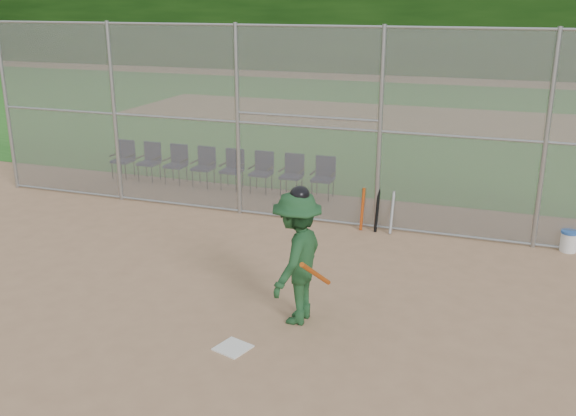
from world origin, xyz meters
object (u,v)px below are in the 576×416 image
(batter_at_plate, at_px, (297,257))
(water_cooler, at_px, (569,241))
(home_plate, at_px, (233,348))
(chair_0, at_px, (123,160))

(batter_at_plate, relative_size, water_cooler, 5.10)
(home_plate, relative_size, water_cooler, 1.03)
(water_cooler, height_order, chair_0, chair_0)
(batter_at_plate, distance_m, chair_0, 8.98)
(home_plate, height_order, water_cooler, water_cooler)
(home_plate, bearing_deg, batter_at_plate, 62.69)
(water_cooler, bearing_deg, home_plate, -130.00)
(batter_at_plate, xyz_separation_m, water_cooler, (3.86, 4.20, -0.78))
(batter_at_plate, bearing_deg, chair_0, 139.04)
(home_plate, bearing_deg, chair_0, 131.96)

